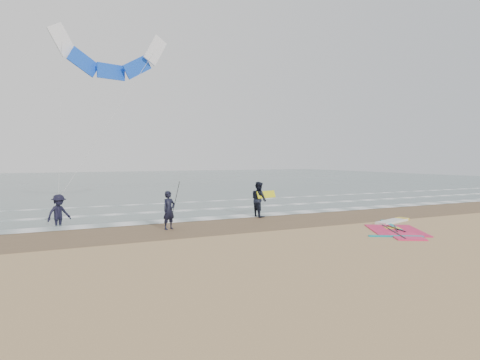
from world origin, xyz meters
name	(u,v)px	position (x,y,z in m)	size (l,w,h in m)	color
ground	(338,244)	(0.00, 0.00, 0.00)	(120.00, 120.00, 0.00)	tan
sea_water	(114,181)	(0.00, 48.00, 0.01)	(120.00, 80.00, 0.02)	#47605E
wet_sand_band	(261,222)	(0.00, 6.00, 0.00)	(120.00, 5.00, 0.01)	brown
foam_waterline	(225,211)	(0.00, 10.44, 0.03)	(120.00, 9.15, 0.02)	white
windsurf_rig	(396,228)	(4.60, 1.59, 0.03)	(5.14, 4.87, 0.12)	white
person_standing	(169,210)	(-4.80, 5.88, 0.87)	(0.63, 0.42, 1.74)	black
person_walking	(259,199)	(0.77, 7.66, 0.96)	(0.94, 0.73, 1.93)	black
person_wading	(59,206)	(-9.18, 9.32, 0.92)	(1.18, 0.68, 1.83)	black
held_pole	(175,201)	(-4.50, 5.88, 1.27)	(0.17, 0.86, 1.82)	black
carried_kiteboard	(266,194)	(1.17, 7.56, 1.22)	(1.30, 0.51, 0.39)	yellow
surf_kite	(111,59)	(-6.00, 13.26, 8.98)	(6.82, 4.29, 9.48)	white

